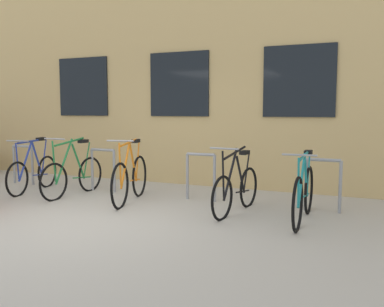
% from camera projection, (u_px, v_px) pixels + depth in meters
% --- Properties ---
extents(ground_plane, '(42.00, 42.00, 0.00)m').
position_uv_depth(ground_plane, '(82.00, 221.00, 5.89)').
color(ground_plane, '#B2ADA0').
extents(storefront_building, '(28.00, 6.25, 5.19)m').
position_uv_depth(storefront_building, '(229.00, 70.00, 11.36)').
color(storefront_building, tan).
rests_on(storefront_building, ground).
extents(bike_rack, '(6.55, 0.05, 0.81)m').
position_uv_depth(bike_rack, '(149.00, 169.00, 7.56)').
color(bike_rack, gray).
rests_on(bike_rack, ground).
extents(bicycle_orange, '(0.53, 1.70, 1.09)m').
position_uv_depth(bicycle_orange, '(130.00, 178.00, 7.08)').
color(bicycle_orange, black).
rests_on(bicycle_orange, ground).
extents(bicycle_blue, '(0.47, 1.59, 1.03)m').
position_uv_depth(bicycle_blue, '(33.00, 172.00, 7.99)').
color(bicycle_blue, black).
rests_on(bicycle_blue, ground).
extents(bicycle_green, '(0.44, 1.64, 1.08)m').
position_uv_depth(bicycle_green, '(73.00, 175.00, 7.60)').
color(bicycle_green, black).
rests_on(bicycle_green, ground).
extents(bicycle_teal, '(0.44, 1.77, 1.00)m').
position_uv_depth(bicycle_teal, '(304.00, 193.00, 5.83)').
color(bicycle_teal, black).
rests_on(bicycle_teal, ground).
extents(bicycle_black, '(0.44, 1.60, 1.04)m').
position_uv_depth(bicycle_black, '(236.00, 189.00, 6.32)').
color(bicycle_black, black).
rests_on(bicycle_black, ground).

